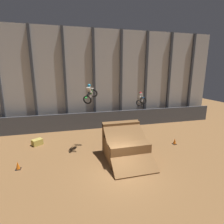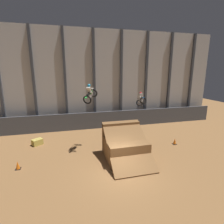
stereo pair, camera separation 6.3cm
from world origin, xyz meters
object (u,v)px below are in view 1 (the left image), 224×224
(rider_bike_left_air, at_px, (90,94))
(hay_bale_trackside, at_px, (37,142))
(rider_bike_right_air, at_px, (141,100))
(traffic_cone_near_ramp, at_px, (18,166))
(traffic_cone_arena_edge, at_px, (175,141))
(dirt_ramp, at_px, (125,146))

(rider_bike_left_air, bearing_deg, hay_bale_trackside, -172.55)
(rider_bike_right_air, distance_m, traffic_cone_near_ramp, 12.58)
(rider_bike_right_air, bearing_deg, rider_bike_left_air, -149.24)
(rider_bike_right_air, relative_size, traffic_cone_arena_edge, 3.01)
(dirt_ramp, distance_m, hay_bale_trackside, 8.36)
(traffic_cone_near_ramp, height_order, traffic_cone_arena_edge, same)
(traffic_cone_near_ramp, bearing_deg, dirt_ramp, -1.01)
(hay_bale_trackside, bearing_deg, rider_bike_left_air, -23.22)
(traffic_cone_arena_edge, height_order, hay_bale_trackside, traffic_cone_arena_edge)
(traffic_cone_arena_edge, bearing_deg, hay_bale_trackside, 166.29)
(rider_bike_left_air, bearing_deg, dirt_ramp, -11.92)
(traffic_cone_near_ramp, bearing_deg, hay_bale_trackside, 80.43)
(traffic_cone_near_ramp, bearing_deg, traffic_cone_arena_edge, 4.48)
(dirt_ramp, bearing_deg, rider_bike_left_air, 137.40)
(rider_bike_left_air, height_order, rider_bike_right_air, rider_bike_left_air)
(dirt_ramp, xyz_separation_m, rider_bike_right_air, (3.33, 4.65, 2.86))
(dirt_ramp, xyz_separation_m, hay_bale_trackside, (-7.17, 4.24, -0.68))
(rider_bike_right_air, relative_size, hay_bale_trackside, 1.61)
(traffic_cone_near_ramp, relative_size, traffic_cone_arena_edge, 1.00)
(rider_bike_right_air, xyz_separation_m, traffic_cone_arena_edge, (2.05, -3.47, -3.53))
(dirt_ramp, height_order, rider_bike_left_air, rider_bike_left_air)
(dirt_ramp, relative_size, rider_bike_left_air, 2.31)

